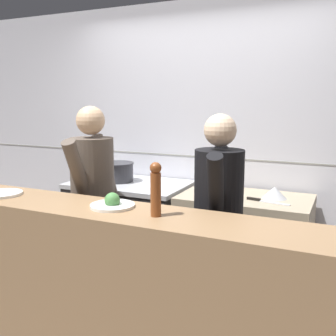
{
  "coord_description": "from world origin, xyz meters",
  "views": [
    {
      "loc": [
        1.3,
        -2.14,
        1.69
      ],
      "look_at": [
        -0.0,
        0.68,
        1.15
      ],
      "focal_mm": 42.0,
      "sensor_mm": 36.0,
      "label": 1
    }
  ],
  "objects": [
    {
      "name": "prep_counter",
      "position": [
        0.55,
        1.01,
        0.45
      ],
      "size": [
        1.07,
        0.65,
        0.9
      ],
      "color": "gray",
      "rests_on": "ground_plane"
    },
    {
      "name": "stock_pot",
      "position": [
        -0.69,
        1.01,
        1.01
      ],
      "size": [
        0.31,
        0.31,
        0.18
      ],
      "color": "#2D2D33",
      "rests_on": "oven_range"
    },
    {
      "name": "chefs_knife",
      "position": [
        0.73,
        0.9,
        0.9
      ],
      "size": [
        0.35,
        0.09,
        0.02
      ],
      "color": "#B7BABF",
      "rests_on": "prep_counter"
    },
    {
      "name": "mixing_bowl_steel",
      "position": [
        0.78,
        1.05,
        0.95
      ],
      "size": [
        0.2,
        0.2,
        0.1
      ],
      "color": "#B7BABF",
      "rests_on": "prep_counter"
    },
    {
      "name": "chef_head_cook",
      "position": [
        -0.47,
        0.31,
        0.92
      ],
      "size": [
        0.37,
        0.72,
        1.65
      ],
      "rotation": [
        0.0,
        0.0,
        0.11
      ],
      "color": "black",
      "rests_on": "ground_plane"
    },
    {
      "name": "pass_counter",
      "position": [
        -0.0,
        -0.21,
        0.52
      ],
      "size": [
        2.63,
        0.45,
        1.04
      ],
      "color": "#93704C",
      "rests_on": "ground_plane"
    },
    {
      "name": "pepper_mill",
      "position": [
        0.34,
        -0.23,
        1.2
      ],
      "size": [
        0.07,
        0.07,
        0.31
      ],
      "color": "brown",
      "rests_on": "pass_counter"
    },
    {
      "name": "chef_sous",
      "position": [
        0.54,
        0.3,
        0.89
      ],
      "size": [
        0.39,
        0.7,
        1.6
      ],
      "rotation": [
        0.0,
        0.0,
        0.21
      ],
      "color": "black",
      "rests_on": "ground_plane"
    },
    {
      "name": "plated_dish_main",
      "position": [
        -0.85,
        -0.23,
        1.05
      ],
      "size": [
        0.28,
        0.28,
        0.02
      ],
      "color": "white",
      "rests_on": "pass_counter"
    },
    {
      "name": "plated_dish_appetiser",
      "position": [
        0.01,
        -0.17,
        1.06
      ],
      "size": [
        0.27,
        0.27,
        0.1
      ],
      "color": "white",
      "rests_on": "pass_counter"
    },
    {
      "name": "oven_range",
      "position": [
        -0.56,
        1.01,
        0.46
      ],
      "size": [
        1.1,
        0.71,
        0.92
      ],
      "color": "#232326",
      "rests_on": "ground_plane"
    },
    {
      "name": "wall_back_tiled",
      "position": [
        0.0,
        1.42,
        1.3
      ],
      "size": [
        8.0,
        0.06,
        2.6
      ],
      "color": "silver",
      "rests_on": "ground_plane"
    }
  ]
}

